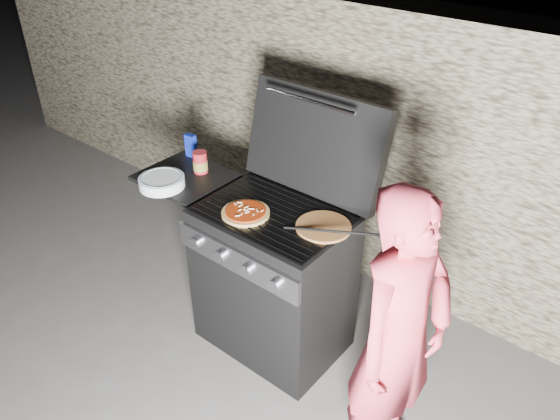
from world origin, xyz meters
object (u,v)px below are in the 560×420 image
Objects in this scene: gas_grill at (241,263)px; pizza_topped at (246,212)px; sauce_jar at (200,162)px; person at (399,341)px.

pizza_topped is at bearing -33.21° from gas_grill.
sauce_jar is 1.56m from person.
person is (1.14, -0.22, 0.28)m from gas_grill.
person reaches higher than gas_grill.
person is (0.99, -0.13, -0.19)m from pizza_topped.
pizza_topped is at bearing -19.49° from sauce_jar.
sauce_jar reaches higher than pizza_topped.
sauce_jar is at bearing 88.61° from person.
gas_grill is at bearing -13.17° from sauce_jar.
pizza_topped is 1.01m from person.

